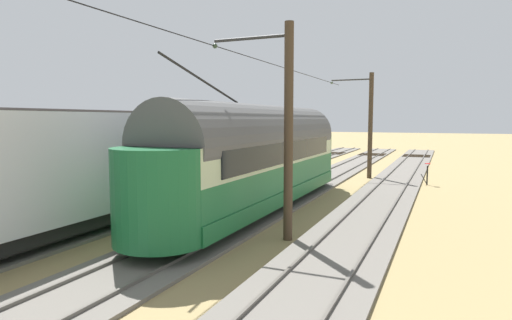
# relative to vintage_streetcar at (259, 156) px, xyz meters

# --- Properties ---
(ground_plane) EXTENTS (220.00, 220.00, 0.00)m
(ground_plane) POSITION_rel_vintage_streetcar_xyz_m (0.00, 1.49, -2.25)
(ground_plane) COLOR #937F51
(track_streetcar_siding) EXTENTS (2.80, 80.00, 0.18)m
(track_streetcar_siding) POSITION_rel_vintage_streetcar_xyz_m (-4.27, 1.17, -2.20)
(track_streetcar_siding) COLOR #666059
(track_streetcar_siding) RESTS_ON ground
(track_adjacent_siding) EXTENTS (2.80, 80.00, 0.18)m
(track_adjacent_siding) POSITION_rel_vintage_streetcar_xyz_m (0.00, 1.17, -2.20)
(track_adjacent_siding) COLOR #666059
(track_adjacent_siding) RESTS_ON ground
(track_third_siding) EXTENTS (2.80, 80.00, 0.18)m
(track_third_siding) POSITION_rel_vintage_streetcar_xyz_m (4.27, 1.17, -2.20)
(track_third_siding) COLOR #666059
(track_third_siding) RESTS_ON ground
(vintage_streetcar) EXTENTS (2.65, 15.79, 5.29)m
(vintage_streetcar) POSITION_rel_vintage_streetcar_xyz_m (0.00, 0.00, 0.00)
(vintage_streetcar) COLOR #196033
(vintage_streetcar) RESTS_ON ground
(boxcar_adjacent) EXTENTS (2.96, 13.00, 3.85)m
(boxcar_adjacent) POSITION_rel_vintage_streetcar_xyz_m (4.27, 5.72, -0.09)
(boxcar_adjacent) COLOR silver
(boxcar_adjacent) RESTS_ON ground
(catenary_pole_foreground) EXTENTS (2.73, 0.28, 6.60)m
(catenary_pole_foreground) POSITION_rel_vintage_streetcar_xyz_m (-2.43, -11.73, 1.20)
(catenary_pole_foreground) COLOR #423323
(catenary_pole_foreground) RESTS_ON ground
(catenary_pole_mid_near) EXTENTS (2.73, 0.28, 6.60)m
(catenary_pole_mid_near) POSITION_rel_vintage_streetcar_xyz_m (-2.43, 3.60, 1.20)
(catenary_pole_mid_near) COLOR #423323
(catenary_pole_mid_near) RESTS_ON ground
(overhead_wire_run) EXTENTS (2.52, 34.64, 0.18)m
(overhead_wire_run) POSITION_rel_vintage_streetcar_xyz_m (-0.06, 2.92, 3.80)
(overhead_wire_run) COLOR black
(overhead_wire_run) RESTS_ON ground
(switch_stand) EXTENTS (0.50, 0.30, 1.24)m
(switch_stand) POSITION_rel_vintage_streetcar_xyz_m (-5.96, -10.11, -1.55)
(switch_stand) COLOR black
(switch_stand) RESTS_ON ground
(track_end_bumper) EXTENTS (1.80, 0.60, 0.80)m
(track_end_bumper) POSITION_rel_vintage_streetcar_xyz_m (4.27, -7.35, -1.85)
(track_end_bumper) COLOR #B2A519
(track_end_bumper) RESTS_ON ground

